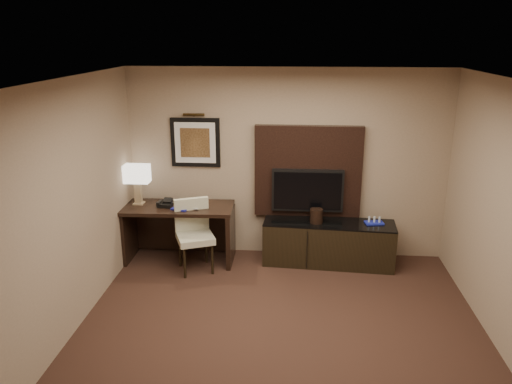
# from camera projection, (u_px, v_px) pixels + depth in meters

# --- Properties ---
(floor) EXTENTS (4.50, 5.00, 0.01)m
(floor) POSITION_uv_depth(u_px,v_px,m) (279.00, 353.00, 5.11)
(floor) COLOR #321D16
(floor) RESTS_ON ground
(ceiling) EXTENTS (4.50, 5.00, 0.01)m
(ceiling) POSITION_uv_depth(u_px,v_px,m) (283.00, 85.00, 4.29)
(ceiling) COLOR silver
(ceiling) RESTS_ON wall_back
(wall_back) EXTENTS (4.50, 0.01, 2.70)m
(wall_back) POSITION_uv_depth(u_px,v_px,m) (287.00, 164.00, 7.08)
(wall_back) COLOR #9C8469
(wall_back) RESTS_ON floor
(wall_left) EXTENTS (0.01, 5.00, 2.70)m
(wall_left) POSITION_uv_depth(u_px,v_px,m) (51.00, 223.00, 4.87)
(wall_left) COLOR #9C8469
(wall_left) RESTS_ON floor
(desk) EXTENTS (1.55, 0.71, 0.82)m
(desk) POSITION_uv_depth(u_px,v_px,m) (180.00, 233.00, 7.10)
(desk) COLOR black
(desk) RESTS_ON floor
(credenza) EXTENTS (1.84, 0.62, 0.62)m
(credenza) POSITION_uv_depth(u_px,v_px,m) (328.00, 243.00, 7.01)
(credenza) COLOR black
(credenza) RESTS_ON floor
(tv_wall_panel) EXTENTS (1.50, 0.12, 1.30)m
(tv_wall_panel) POSITION_uv_depth(u_px,v_px,m) (308.00, 171.00, 7.02)
(tv_wall_panel) COLOR black
(tv_wall_panel) RESTS_ON wall_back
(tv) EXTENTS (1.00, 0.08, 0.60)m
(tv) POSITION_uv_depth(u_px,v_px,m) (307.00, 190.00, 7.00)
(tv) COLOR black
(tv) RESTS_ON tv_wall_panel
(artwork) EXTENTS (0.70, 0.04, 0.70)m
(artwork) POSITION_uv_depth(u_px,v_px,m) (195.00, 142.00, 7.06)
(artwork) COLOR black
(artwork) RESTS_ON wall_back
(picture_light) EXTENTS (0.04, 0.04, 0.30)m
(picture_light) POSITION_uv_depth(u_px,v_px,m) (194.00, 115.00, 6.91)
(picture_light) COLOR #3C2C13
(picture_light) RESTS_ON wall_back
(desk_chair) EXTENTS (0.64, 0.68, 0.98)m
(desk_chair) POSITION_uv_depth(u_px,v_px,m) (195.00, 237.00, 6.76)
(desk_chair) COLOR beige
(desk_chair) RESTS_ON floor
(table_lamp) EXTENTS (0.43, 0.33, 0.61)m
(table_lamp) POSITION_uv_depth(u_px,v_px,m) (137.00, 183.00, 6.97)
(table_lamp) COLOR tan
(table_lamp) RESTS_ON desk
(desk_phone) EXTENTS (0.21, 0.19, 0.10)m
(desk_phone) POSITION_uv_depth(u_px,v_px,m) (165.00, 203.00, 6.95)
(desk_phone) COLOR black
(desk_phone) RESTS_ON desk
(blue_folder) EXTENTS (0.30, 0.35, 0.02)m
(blue_folder) POSITION_uv_depth(u_px,v_px,m) (183.00, 207.00, 6.91)
(blue_folder) COLOR #171C97
(blue_folder) RESTS_ON desk
(book) EXTENTS (0.18, 0.03, 0.24)m
(book) POSITION_uv_depth(u_px,v_px,m) (187.00, 199.00, 6.90)
(book) COLOR #BAB292
(book) RESTS_ON desk
(ice_bucket) EXTENTS (0.20, 0.20, 0.20)m
(ice_bucket) POSITION_uv_depth(u_px,v_px,m) (316.00, 216.00, 6.88)
(ice_bucket) COLOR black
(ice_bucket) RESTS_ON credenza
(minibar_tray) EXTENTS (0.27, 0.19, 0.09)m
(minibar_tray) POSITION_uv_depth(u_px,v_px,m) (374.00, 220.00, 6.86)
(minibar_tray) COLOR #1B28B4
(minibar_tray) RESTS_ON credenza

